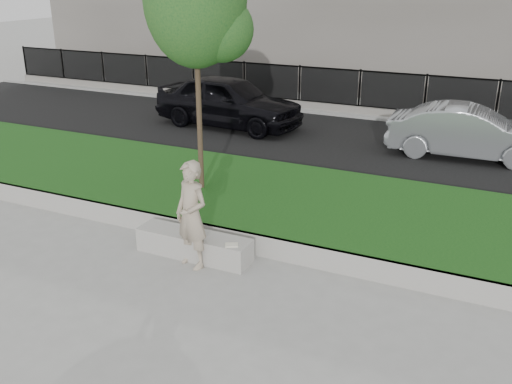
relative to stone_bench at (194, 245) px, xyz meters
The scene contains 12 objects.
ground 0.66m from the stone_bench, 59.85° to the right, with size 90.00×90.00×0.00m, color gray.
grass_bank 2.48m from the stone_bench, 82.66° to the left, with size 34.00×4.00×0.40m, color #0E3A0F.
grass_kerb 0.59m from the stone_bench, 57.47° to the left, with size 34.00×0.08×0.40m, color #99968F.
street 7.96m from the stone_bench, 87.72° to the left, with size 34.00×7.00×0.04m, color black.
far_pavement 12.46m from the stone_bench, 88.55° to the left, with size 34.00×3.00×0.12m, color gray.
iron_fence 11.46m from the stone_bench, 88.42° to the left, with size 32.00×0.30×1.50m.
stone_bench is the anchor object (origin of this frame).
man 0.79m from the stone_bench, 61.53° to the right, with size 0.67×0.44×1.85m, color tan.
book 0.85m from the stone_bench, ahead, with size 0.21×0.15×0.02m, color silver.
young_tree 4.55m from the stone_bench, 115.03° to the left, with size 2.07×1.98×5.07m.
car_dark 8.96m from the stone_bench, 113.87° to the left, with size 1.93×4.81×1.64m, color black.
car_silver 8.77m from the stone_bench, 65.26° to the left, with size 1.46×4.17×1.38m, color #969A9E.
Camera 1 is at (4.47, -7.09, 4.64)m, focal length 40.00 mm.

